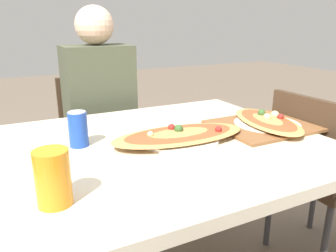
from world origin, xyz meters
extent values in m
cube|color=beige|center=(0.00, 0.00, 0.72)|extent=(1.21, 0.98, 0.04)
cylinder|color=#99999E|center=(-0.55, 0.44, 0.35)|extent=(0.05, 0.05, 0.70)
cylinder|color=#99999E|center=(0.55, 0.44, 0.35)|extent=(0.05, 0.05, 0.70)
cube|color=#3F2D1E|center=(-0.01, 0.75, 0.45)|extent=(0.40, 0.40, 0.04)
cube|color=#3F2D1E|center=(-0.01, 0.94, 0.66)|extent=(0.38, 0.03, 0.39)
cylinder|color=#38383D|center=(0.16, 0.58, 0.22)|extent=(0.03, 0.03, 0.43)
cylinder|color=#38383D|center=(-0.18, 0.58, 0.22)|extent=(0.03, 0.03, 0.43)
cylinder|color=#38383D|center=(0.16, 0.92, 0.22)|extent=(0.03, 0.03, 0.43)
cylinder|color=#38383D|center=(-0.18, 0.92, 0.22)|extent=(0.03, 0.03, 0.43)
cube|color=#3F2D1E|center=(0.87, -0.07, 0.45)|extent=(0.40, 0.40, 0.04)
cube|color=#3F2D1E|center=(0.68, -0.07, 0.66)|extent=(0.03, 0.38, 0.39)
cylinder|color=#38383D|center=(1.04, 0.10, 0.22)|extent=(0.03, 0.03, 0.43)
cylinder|color=#38383D|center=(0.70, 0.10, 0.22)|extent=(0.03, 0.03, 0.43)
cylinder|color=#38383D|center=(0.70, -0.24, 0.22)|extent=(0.03, 0.03, 0.43)
cylinder|color=#2D2D38|center=(0.07, 0.62, 0.24)|extent=(0.10, 0.10, 0.47)
cylinder|color=#2D2D38|center=(-0.09, 0.62, 0.24)|extent=(0.10, 0.10, 0.47)
cube|color=#474C38|center=(-0.01, 0.72, 0.76)|extent=(0.35, 0.25, 0.58)
sphere|color=beige|center=(-0.01, 0.72, 1.15)|extent=(0.20, 0.20, 0.20)
cylinder|color=white|center=(0.08, -0.02, 0.75)|extent=(0.29, 0.29, 0.01)
ellipsoid|color=tan|center=(0.08, -0.02, 0.77)|extent=(0.52, 0.25, 0.02)
ellipsoid|color=#C14C28|center=(0.08, -0.02, 0.77)|extent=(0.43, 0.20, 0.01)
sphere|color=maroon|center=(0.08, 0.03, 0.78)|extent=(0.03, 0.03, 0.03)
sphere|color=maroon|center=(0.22, -0.07, 0.78)|extent=(0.03, 0.03, 0.03)
sphere|color=#335928|center=(0.09, 0.00, 0.78)|extent=(0.03, 0.03, 0.03)
sphere|color=beige|center=(-0.03, 0.00, 0.78)|extent=(0.02, 0.02, 0.02)
cylinder|color=#1E47B2|center=(-0.26, 0.10, 0.80)|extent=(0.07, 0.07, 0.12)
cylinder|color=silver|center=(-0.26, 0.10, 0.87)|extent=(0.06, 0.06, 0.00)
cylinder|color=orange|center=(-0.39, -0.27, 0.81)|extent=(0.08, 0.08, 0.14)
cube|color=brown|center=(0.47, -0.03, 0.75)|extent=(0.39, 0.33, 0.01)
cylinder|color=white|center=(0.50, -0.03, 0.75)|extent=(0.27, 0.27, 0.01)
ellipsoid|color=tan|center=(0.50, -0.03, 0.77)|extent=(0.28, 0.45, 0.02)
ellipsoid|color=#C14C28|center=(0.50, -0.03, 0.77)|extent=(0.23, 0.37, 0.01)
sphere|color=maroon|center=(0.55, -0.04, 0.78)|extent=(0.03, 0.03, 0.03)
sphere|color=beige|center=(0.55, -0.02, 0.78)|extent=(0.04, 0.04, 0.04)
sphere|color=beige|center=(0.49, -0.03, 0.78)|extent=(0.03, 0.03, 0.03)
sphere|color=#335928|center=(0.52, 0.03, 0.78)|extent=(0.03, 0.03, 0.03)
camera|label=1|loc=(-0.47, -1.01, 1.16)|focal=35.00mm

